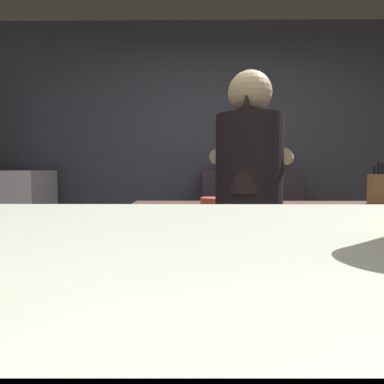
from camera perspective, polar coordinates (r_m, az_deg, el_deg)
The scene contains 12 objects.
wall_back at distance 3.58m, azimuth 4.86°, elevation 7.17°, with size 5.20×0.10×2.70m, color #464A58.
prep_counter at distance 2.31m, azimuth 16.43°, elevation -13.61°, with size 2.10×0.60×0.92m, color brown.
back_shelf at distance 3.39m, azimuth 10.00°, elevation -5.94°, with size 0.98×0.36×1.14m, color #36313C.
mini_fridge at distance 3.63m, azimuth -28.62°, elevation -5.71°, with size 0.65×0.58×1.14m.
bartender at distance 1.70m, azimuth 9.78°, elevation -2.88°, with size 0.50×0.55×1.64m.
knife_block at distance 2.52m, azimuth 29.60°, elevation 0.54°, with size 0.10×0.08×0.28m.
mixing_bowl at distance 2.20m, azimuth 3.59°, elevation -1.55°, with size 0.16×0.16×0.04m, color #C3543D.
chefs_knife at distance 2.15m, azimuth 15.47°, elevation -2.30°, with size 0.24×0.03×0.01m, color silver.
bottle_olive_oil at distance 3.20m, azimuth 5.63°, elevation 5.32°, with size 0.07×0.07×0.22m.
bottle_hot_sauce at distance 3.29m, azimuth 8.08°, elevation 5.23°, with size 0.06×0.06×0.21m.
bottle_vinegar at distance 3.39m, azimuth 14.07°, elevation 5.18°, with size 0.07×0.07×0.23m.
bottle_soy at distance 3.34m, azimuth 6.45°, elevation 5.42°, with size 0.06×0.06×0.24m.
Camera 1 is at (-0.26, -1.37, 1.15)m, focal length 30.62 mm.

